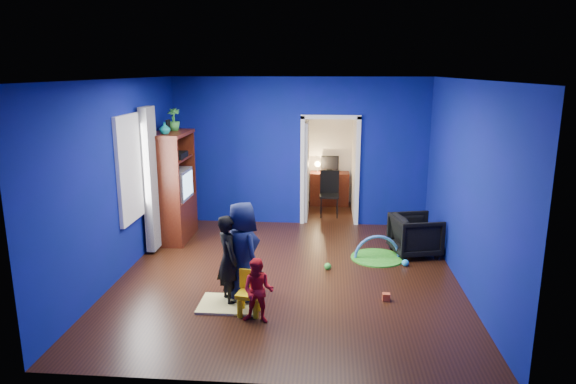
# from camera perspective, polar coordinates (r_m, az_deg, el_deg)

# --- Properties ---
(floor) EXTENTS (5.00, 5.50, 0.01)m
(floor) POSITION_cam_1_polar(r_m,az_deg,el_deg) (7.84, 0.04, -9.27)
(floor) COLOR black
(floor) RESTS_ON ground
(ceiling) EXTENTS (5.00, 5.50, 0.01)m
(ceiling) POSITION_cam_1_polar(r_m,az_deg,el_deg) (7.23, 0.04, 12.43)
(ceiling) COLOR white
(ceiling) RESTS_ON wall_back
(wall_back) EXTENTS (5.00, 0.02, 2.90)m
(wall_back) POSITION_cam_1_polar(r_m,az_deg,el_deg) (10.10, 1.30, 4.46)
(wall_back) COLOR navy
(wall_back) RESTS_ON floor
(wall_front) EXTENTS (5.00, 0.02, 2.90)m
(wall_front) POSITION_cam_1_polar(r_m,az_deg,el_deg) (4.77, -2.63, -5.93)
(wall_front) COLOR navy
(wall_front) RESTS_ON floor
(wall_left) EXTENTS (0.02, 5.50, 2.90)m
(wall_left) POSITION_cam_1_polar(r_m,az_deg,el_deg) (8.00, -18.12, 1.39)
(wall_left) COLOR navy
(wall_left) RESTS_ON floor
(wall_right) EXTENTS (0.02, 5.50, 2.90)m
(wall_right) POSITION_cam_1_polar(r_m,az_deg,el_deg) (7.63, 19.12, 0.75)
(wall_right) COLOR navy
(wall_right) RESTS_ON floor
(alcove) EXTENTS (1.00, 1.75, 2.50)m
(alcove) POSITION_cam_1_polar(r_m,az_deg,el_deg) (10.98, 4.70, 4.09)
(alcove) COLOR silver
(alcove) RESTS_ON floor
(armchair) EXTENTS (0.90, 0.88, 0.68)m
(armchair) POSITION_cam_1_polar(r_m,az_deg,el_deg) (8.85, 13.98, -4.65)
(armchair) COLOR black
(armchair) RESTS_ON floor
(child_black) EXTENTS (0.47, 0.52, 1.20)m
(child_black) POSITION_cam_1_polar(r_m,az_deg,el_deg) (6.84, -6.65, -7.45)
(child_black) COLOR black
(child_black) RESTS_ON floor
(child_navy) EXTENTS (0.75, 0.79, 1.36)m
(child_navy) POSITION_cam_1_polar(r_m,az_deg,el_deg) (6.86, -5.08, -6.66)
(child_navy) COLOR #0E0F35
(child_navy) RESTS_ON floor
(toddler_red) EXTENTS (0.43, 0.35, 0.82)m
(toddler_red) POSITION_cam_1_polar(r_m,az_deg,el_deg) (6.36, -3.33, -10.92)
(toddler_red) COLOR #AE1F12
(toddler_red) RESTS_ON floor
(vase) EXTENTS (0.19, 0.19, 0.20)m
(vase) POSITION_cam_1_polar(r_m,az_deg,el_deg) (9.00, -13.54, 6.89)
(vase) COLOR #0D596D
(vase) RESTS_ON tv_armoire
(potted_plant) EXTENTS (0.25, 0.25, 0.40)m
(potted_plant) POSITION_cam_1_polar(r_m,az_deg,el_deg) (9.48, -12.61, 7.87)
(potted_plant) COLOR green
(potted_plant) RESTS_ON tv_armoire
(tv_armoire) EXTENTS (0.58, 1.14, 1.96)m
(tv_armoire) POSITION_cam_1_polar(r_m,az_deg,el_deg) (9.46, -12.63, 0.61)
(tv_armoire) COLOR #3D130A
(tv_armoire) RESTS_ON floor
(crt_tv) EXTENTS (0.46, 0.70, 0.54)m
(crt_tv) POSITION_cam_1_polar(r_m,az_deg,el_deg) (9.44, -12.41, 0.85)
(crt_tv) COLOR silver
(crt_tv) RESTS_ON tv_armoire
(yellow_blanket) EXTENTS (0.75, 0.60, 0.03)m
(yellow_blanket) POSITION_cam_1_polar(r_m,az_deg,el_deg) (6.98, -6.68, -12.25)
(yellow_blanket) COLOR #F2E07A
(yellow_blanket) RESTS_ON floor
(hopper_ball) EXTENTS (0.36, 0.36, 0.36)m
(hopper_ball) POSITION_cam_1_polar(r_m,az_deg,el_deg) (7.28, -5.06, -9.65)
(hopper_ball) COLOR yellow
(hopper_ball) RESTS_ON floor
(kid_chair) EXTENTS (0.32, 0.32, 0.50)m
(kid_chair) POSITION_cam_1_polar(r_m,az_deg,el_deg) (6.63, -4.38, -11.40)
(kid_chair) COLOR yellow
(kid_chair) RESTS_ON floor
(play_mat) EXTENTS (0.85, 0.85, 0.02)m
(play_mat) POSITION_cam_1_polar(r_m,az_deg,el_deg) (8.64, 9.85, -7.21)
(play_mat) COLOR #459A22
(play_mat) RESTS_ON floor
(toy_arch) EXTENTS (0.77, 0.15, 0.77)m
(toy_arch) POSITION_cam_1_polar(r_m,az_deg,el_deg) (8.63, 9.85, -7.15)
(toy_arch) COLOR #3F8CD8
(toy_arch) RESTS_ON floor
(window_left) EXTENTS (0.03, 0.95, 1.55)m
(window_left) POSITION_cam_1_polar(r_m,az_deg,el_deg) (8.29, -17.15, 2.57)
(window_left) COLOR white
(window_left) RESTS_ON wall_left
(curtain) EXTENTS (0.14, 0.42, 2.40)m
(curtain) POSITION_cam_1_polar(r_m,az_deg,el_deg) (8.81, -15.03, 1.34)
(curtain) COLOR slate
(curtain) RESTS_ON floor
(doorway) EXTENTS (1.16, 0.10, 2.10)m
(doorway) POSITION_cam_1_polar(r_m,az_deg,el_deg) (10.15, 4.67, 2.18)
(doorway) COLOR white
(doorway) RESTS_ON floor
(study_desk) EXTENTS (0.88, 0.44, 0.75)m
(study_desk) POSITION_cam_1_polar(r_m,az_deg,el_deg) (11.77, 4.62, 0.39)
(study_desk) COLOR #3D140A
(study_desk) RESTS_ON floor
(desk_monitor) EXTENTS (0.40, 0.05, 0.32)m
(desk_monitor) POSITION_cam_1_polar(r_m,az_deg,el_deg) (11.78, 4.68, 3.25)
(desk_monitor) COLOR black
(desk_monitor) RESTS_ON study_desk
(desk_lamp) EXTENTS (0.14, 0.14, 0.14)m
(desk_lamp) POSITION_cam_1_polar(r_m,az_deg,el_deg) (11.72, 3.30, 3.13)
(desk_lamp) COLOR #FFD88C
(desk_lamp) RESTS_ON study_desk
(folding_chair) EXTENTS (0.40, 0.40, 0.92)m
(folding_chair) POSITION_cam_1_polar(r_m,az_deg,el_deg) (10.82, 4.62, -0.32)
(folding_chair) COLOR black
(folding_chair) RESTS_ON floor
(book_shelf) EXTENTS (0.88, 0.24, 0.04)m
(book_shelf) POSITION_cam_1_polar(r_m,az_deg,el_deg) (11.62, 4.78, 8.44)
(book_shelf) COLOR white
(book_shelf) RESTS_ON study_desk
(toy_0) EXTENTS (0.10, 0.08, 0.10)m
(toy_0) POSITION_cam_1_polar(r_m,az_deg,el_deg) (7.17, 10.85, -11.38)
(toy_0) COLOR #DC4E24
(toy_0) RESTS_ON floor
(toy_1) EXTENTS (0.11, 0.11, 0.11)m
(toy_1) POSITION_cam_1_polar(r_m,az_deg,el_deg) (8.40, 12.90, -7.66)
(toy_1) COLOR #2ABAEE
(toy_1) RESTS_ON floor
(toy_2) EXTENTS (0.10, 0.08, 0.10)m
(toy_2) POSITION_cam_1_polar(r_m,az_deg,el_deg) (7.11, -6.14, -11.41)
(toy_2) COLOR orange
(toy_2) RESTS_ON floor
(toy_3) EXTENTS (0.11, 0.11, 0.11)m
(toy_3) POSITION_cam_1_polar(r_m,az_deg,el_deg) (8.07, 4.44, -8.21)
(toy_3) COLOR green
(toy_3) RESTS_ON floor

